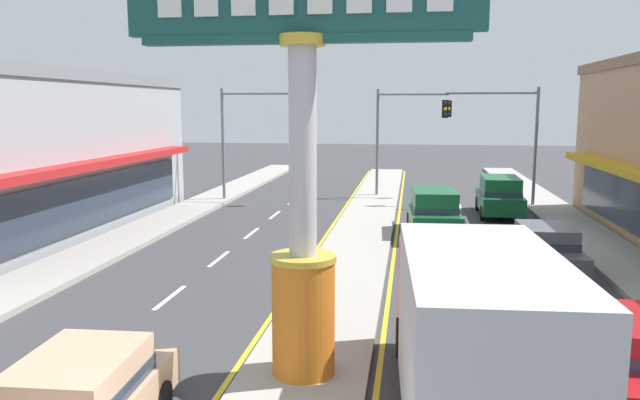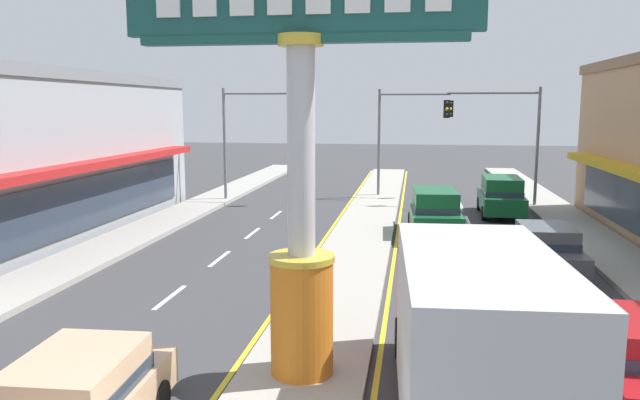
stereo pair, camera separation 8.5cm
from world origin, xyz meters
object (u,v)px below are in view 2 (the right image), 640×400
sedan_near_left_lane (545,248)px  storefront_left (1,154)px  district_sign (301,166)px  suv_far_right_lane (434,212)px  box_truck_near_right_lane (469,330)px  traffic_light_median_far (406,125)px  suv_mid_left_lane (501,196)px  traffic_light_left_side (255,125)px  traffic_light_right_side (503,126)px

sedan_near_left_lane → storefront_left: bearing=172.0°
district_sign → sedan_near_left_lane: (6.20, 8.79, -3.36)m
suv_far_right_lane → sedan_near_left_lane: bearing=-57.9°
box_truck_near_right_lane → traffic_light_median_far: bearing=93.3°
box_truck_near_right_lane → suv_mid_left_lane: 20.82m
sedan_near_left_lane → district_sign: bearing=-125.2°
suv_far_right_lane → suv_mid_left_lane: same height
storefront_left → suv_far_right_lane: (17.55, 2.32, -2.34)m
district_sign → sedan_near_left_lane: size_ratio=1.83×
traffic_light_left_side → traffic_light_right_side: bearing=1.2°
district_sign → traffic_light_median_far: 24.57m
traffic_light_left_side → sedan_near_left_lane: size_ratio=1.43×
storefront_left → box_truck_near_right_lane: 22.06m
storefront_left → box_truck_near_right_lane: (17.63, -13.16, -1.63)m
suv_far_right_lane → sedan_near_left_lane: 6.21m
traffic_light_left_side → suv_far_right_lane: traffic_light_left_side is taller
box_truck_near_right_lane → suv_far_right_lane: bearing=90.3°
traffic_light_right_side → traffic_light_median_far: 5.72m
traffic_light_left_side → box_truck_near_right_lane: bearing=-67.5°
traffic_light_left_side → traffic_light_median_far: bearing=21.1°
storefront_left → traffic_light_right_side: storefront_left is taller
sedan_near_left_lane → box_truck_near_right_lane: bearing=-107.4°
district_sign → box_truck_near_right_lane: 4.12m
storefront_left → suv_mid_left_lane: size_ratio=4.24×
traffic_light_median_far → suv_mid_left_lane: size_ratio=1.33×
traffic_light_median_far → box_truck_near_right_lane: size_ratio=0.88×
district_sign → suv_mid_left_lane: size_ratio=1.71×
box_truck_near_right_lane → traffic_light_right_side: bearing=81.4°
traffic_light_median_far → sedan_near_left_lane: bearing=-73.4°
district_sign → box_truck_near_right_lane: bearing=-25.6°
storefront_left → traffic_light_median_far: size_ratio=3.18×
sedan_near_left_lane → suv_mid_left_lane: (-0.00, 10.33, 0.20)m
district_sign → suv_far_right_lane: district_sign is taller
district_sign → traffic_light_left_side: (-6.48, 21.44, 0.10)m
district_sign → box_truck_near_right_lane: district_sign is taller
district_sign → traffic_light_median_far: (1.50, 24.53, 0.05)m
suv_mid_left_lane → traffic_light_median_far: bearing=131.0°
district_sign → traffic_light_right_side: 22.66m
district_sign → traffic_light_right_side: district_sign is taller
storefront_left → traffic_light_right_side: (21.13, 9.98, 0.93)m
storefront_left → box_truck_near_right_lane: size_ratio=2.81×
traffic_light_right_side → box_truck_near_right_lane: 23.54m
traffic_light_median_far → sedan_near_left_lane: traffic_light_median_far is taller
traffic_light_right_side → suv_mid_left_lane: (-0.29, -2.58, -3.26)m
storefront_left → box_truck_near_right_lane: storefront_left is taller
suv_far_right_lane → district_sign: bearing=-101.7°
box_truck_near_right_lane → district_sign: bearing=154.4°
suv_far_right_lane → suv_mid_left_lane: size_ratio=1.01×
traffic_light_right_side → box_truck_near_right_lane: traffic_light_right_side is taller
traffic_light_median_far → traffic_light_right_side: bearing=-29.5°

